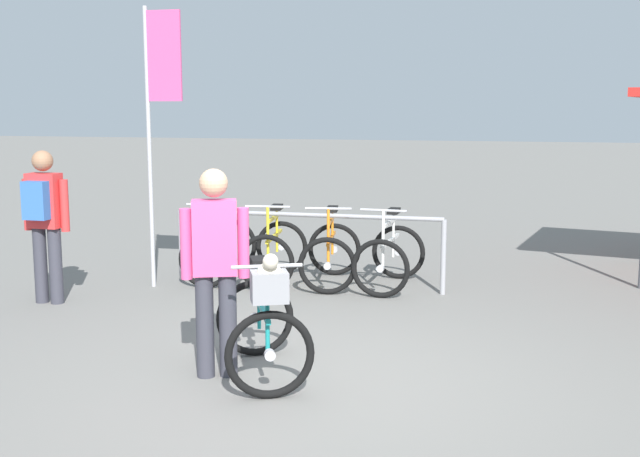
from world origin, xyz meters
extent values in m
plane|color=slate|center=(0.00, 0.00, 0.00)|extent=(80.00, 80.00, 0.00)
cylinder|color=#99999E|center=(-2.36, 3.19, 0.42)|extent=(0.06, 0.06, 0.85)
cylinder|color=#99999E|center=(0.79, 3.19, 0.42)|extent=(0.06, 0.06, 0.85)
cylinder|color=#99999E|center=(-0.79, 3.19, 0.85)|extent=(3.15, 0.05, 0.05)
torus|color=black|center=(-1.96, 3.88, 0.33)|extent=(0.66, 0.10, 0.66)
cylinder|color=#B7B7BC|center=(-1.96, 3.88, 0.33)|extent=(0.08, 0.07, 0.08)
torus|color=black|center=(-1.92, 2.86, 0.33)|extent=(0.66, 0.10, 0.66)
cylinder|color=#B7B7BC|center=(-1.92, 2.86, 0.33)|extent=(0.08, 0.07, 0.08)
cube|color=#2D56B7|center=(-1.94, 3.37, 0.56)|extent=(0.08, 0.92, 0.04)
cube|color=#2D56B7|center=(-1.94, 3.32, 0.78)|extent=(0.06, 0.61, 0.04)
cylinder|color=#2D56B7|center=(-1.95, 3.55, 0.60)|extent=(0.03, 0.03, 0.55)
cube|color=black|center=(-1.95, 3.55, 0.88)|extent=(0.13, 0.25, 0.06)
cylinder|color=#2D56B7|center=(-1.92, 2.98, 0.65)|extent=(0.03, 0.03, 0.63)
cylinder|color=#B7B7BC|center=(-1.92, 2.98, 0.96)|extent=(0.52, 0.05, 0.03)
torus|color=black|center=(-1.30, 3.88, 0.33)|extent=(0.66, 0.15, 0.66)
cylinder|color=#B7B7BC|center=(-1.30, 3.88, 0.33)|extent=(0.09, 0.07, 0.08)
torus|color=black|center=(-1.18, 2.86, 0.33)|extent=(0.66, 0.15, 0.66)
cylinder|color=#B7B7BC|center=(-1.18, 2.86, 0.33)|extent=(0.09, 0.07, 0.08)
cube|color=yellow|center=(-1.24, 3.37, 0.56)|extent=(0.14, 0.92, 0.04)
cube|color=yellow|center=(-1.23, 3.32, 0.78)|extent=(0.10, 0.61, 0.04)
cylinder|color=yellow|center=(-1.26, 3.55, 0.60)|extent=(0.03, 0.03, 0.55)
cube|color=black|center=(-1.26, 3.55, 0.88)|extent=(0.15, 0.25, 0.06)
cylinder|color=yellow|center=(-1.20, 2.98, 0.65)|extent=(0.03, 0.03, 0.63)
cylinder|color=#B7B7BC|center=(-1.20, 2.98, 0.96)|extent=(0.52, 0.09, 0.03)
torus|color=black|center=(-0.61, 3.87, 0.33)|extent=(0.67, 0.18, 0.66)
cylinder|color=#B7B7BC|center=(-0.61, 3.87, 0.33)|extent=(0.09, 0.07, 0.08)
torus|color=black|center=(-0.47, 2.86, 0.33)|extent=(0.67, 0.18, 0.66)
cylinder|color=#B7B7BC|center=(-0.47, 2.86, 0.33)|extent=(0.09, 0.07, 0.08)
cube|color=orange|center=(-0.54, 3.37, 0.56)|extent=(0.16, 0.91, 0.04)
cube|color=orange|center=(-0.53, 3.32, 0.78)|extent=(0.12, 0.61, 0.04)
cylinder|color=orange|center=(-0.57, 3.55, 0.60)|extent=(0.03, 0.03, 0.55)
cube|color=black|center=(-0.57, 3.55, 0.88)|extent=(0.15, 0.25, 0.06)
cylinder|color=orange|center=(-0.49, 2.99, 0.65)|extent=(0.03, 0.03, 0.63)
cylinder|color=#B7B7BC|center=(-0.49, 2.99, 0.96)|extent=(0.52, 0.10, 0.03)
torus|color=black|center=(0.19, 3.88, 0.33)|extent=(0.66, 0.10, 0.66)
cylinder|color=#B7B7BC|center=(0.19, 3.88, 0.33)|extent=(0.08, 0.06, 0.08)
torus|color=black|center=(0.13, 2.86, 0.33)|extent=(0.66, 0.10, 0.66)
cylinder|color=#B7B7BC|center=(0.13, 2.86, 0.33)|extent=(0.08, 0.06, 0.08)
cube|color=silver|center=(0.16, 3.37, 0.56)|extent=(0.09, 0.92, 0.04)
cube|color=silver|center=(0.16, 3.32, 0.78)|extent=(0.07, 0.61, 0.04)
cylinder|color=silver|center=(0.17, 3.55, 0.60)|extent=(0.03, 0.03, 0.55)
cube|color=black|center=(0.17, 3.55, 0.88)|extent=(0.13, 0.25, 0.06)
cylinder|color=silver|center=(0.14, 2.98, 0.65)|extent=(0.03, 0.03, 0.63)
cylinder|color=#B7B7BC|center=(0.14, 2.98, 0.96)|extent=(0.52, 0.06, 0.03)
torus|color=black|center=(-0.57, 0.59, 0.33)|extent=(0.63, 0.33, 0.66)
cylinder|color=#B7B7BC|center=(-0.57, 0.59, 0.33)|extent=(0.10, 0.09, 0.08)
torus|color=black|center=(-0.15, -0.34, 0.33)|extent=(0.63, 0.33, 0.66)
cylinder|color=#B7B7BC|center=(-0.15, -0.34, 0.33)|extent=(0.10, 0.09, 0.08)
cube|color=teal|center=(-0.36, 0.13, 0.56)|extent=(0.41, 0.85, 0.04)
cube|color=teal|center=(-0.34, 0.08, 0.78)|extent=(0.28, 0.57, 0.04)
cylinder|color=teal|center=(-0.43, 0.29, 0.60)|extent=(0.03, 0.03, 0.55)
cube|color=black|center=(-0.43, 0.29, 0.88)|extent=(0.21, 0.27, 0.06)
cylinder|color=teal|center=(-0.20, -0.23, 0.65)|extent=(0.03, 0.03, 0.63)
cylinder|color=#B7B7BC|center=(-0.20, -0.23, 0.96)|extent=(0.49, 0.24, 0.03)
cube|color=gray|center=(-0.14, -0.36, 0.84)|extent=(0.32, 0.29, 0.22)
ellipsoid|color=beige|center=(-0.14, -0.36, 0.94)|extent=(0.23, 0.22, 0.16)
sphere|color=beige|center=(-0.11, -0.43, 1.04)|extent=(0.11, 0.11, 0.11)
cylinder|color=#383842|center=(-0.78, 0.00, 0.41)|extent=(0.14, 0.14, 0.82)
cylinder|color=#383842|center=(-0.61, 0.06, 0.41)|extent=(0.14, 0.14, 0.82)
cube|color=#E54C8C|center=(-0.70, 0.03, 1.11)|extent=(0.39, 0.31, 0.58)
cylinder|color=#E54C8C|center=(-0.91, -0.03, 1.06)|extent=(0.09, 0.09, 0.55)
cylinder|color=#E54C8C|center=(-0.50, 0.12, 1.06)|extent=(0.09, 0.09, 0.55)
sphere|color=tan|center=(-0.70, 0.03, 1.53)|extent=(0.22, 0.22, 0.22)
cylinder|color=#383842|center=(-3.38, 1.80, 0.41)|extent=(0.14, 0.14, 0.82)
cylinder|color=#383842|center=(-3.20, 1.81, 0.41)|extent=(0.14, 0.14, 0.82)
cube|color=red|center=(-3.29, 1.80, 1.11)|extent=(0.34, 0.20, 0.58)
cylinder|color=red|center=(-3.51, 1.82, 1.06)|extent=(0.09, 0.09, 0.55)
cylinder|color=red|center=(-3.07, 1.83, 1.06)|extent=(0.09, 0.09, 0.55)
sphere|color=#9E7051|center=(-3.29, 1.80, 1.53)|extent=(0.22, 0.22, 0.22)
cube|color=#3366B2|center=(-3.29, 1.64, 1.13)|extent=(0.26, 0.14, 0.40)
cylinder|color=#B2B2B7|center=(-2.55, 2.79, 1.60)|extent=(0.05, 0.05, 3.20)
cube|color=#E54C8C|center=(-2.33, 2.79, 2.65)|extent=(0.40, 0.03, 1.00)
camera|label=1|loc=(1.51, -5.66, 2.14)|focal=44.88mm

